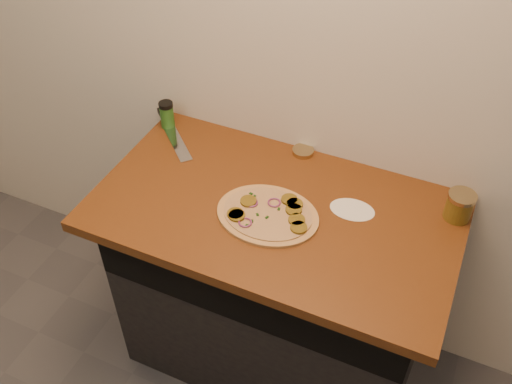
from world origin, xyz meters
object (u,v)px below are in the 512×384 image
at_px(pizza, 268,214).
at_px(salsa_jar, 459,206).
at_px(spice_shaker, 167,115).
at_px(chefs_knife, 170,129).

xyz_separation_m(pizza, salsa_jar, (0.56, 0.25, 0.04)).
bearing_deg(spice_shaker, chefs_knife, -43.15).
relative_size(pizza, salsa_jar, 3.45).
distance_m(chefs_knife, salsa_jar, 1.08).
height_order(chefs_knife, salsa_jar, salsa_jar).
distance_m(pizza, chefs_knife, 0.59).
xyz_separation_m(pizza, chefs_knife, (-0.52, 0.27, -0.00)).
bearing_deg(salsa_jar, pizza, -156.19).
relative_size(salsa_jar, spice_shaker, 0.90).
height_order(pizza, spice_shaker, spice_shaker).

